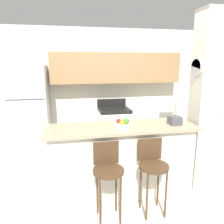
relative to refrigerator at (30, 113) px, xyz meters
The scene contains 11 objects.
ground_plane 2.27m from the refrigerator, 47.05° to the right, with size 14.00×14.00×0.00m, color beige.
wall_back 1.67m from the refrigerator, 12.18° to the left, with size 5.60×0.38×2.55m.
pillar_right 3.09m from the refrigerator, 29.72° to the right, with size 0.38×0.32×2.55m.
counter_bar 2.12m from the refrigerator, 47.05° to the right, with size 2.06×0.64×1.00m.
refrigerator is the anchor object (origin of this frame).
stove_range 1.71m from the refrigerator, ahead, with size 0.63×0.59×1.07m.
bar_stool_left 2.31m from the refrigerator, 60.12° to the right, with size 0.36×0.36×0.92m.
bar_stool_right 2.63m from the refrigerator, 49.52° to the right, with size 0.36×0.36×0.92m.
orchid_vase 2.69m from the refrigerator, 36.23° to the right, with size 0.16×0.16×0.45m.
fruit_bowl 2.12m from the refrigerator, 47.96° to the right, with size 0.23×0.23×0.12m.
trash_bin 0.94m from the refrigerator, 23.76° to the right, with size 0.28×0.28×0.38m.
Camera 1 is at (-0.69, -2.76, 1.84)m, focal length 35.00 mm.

